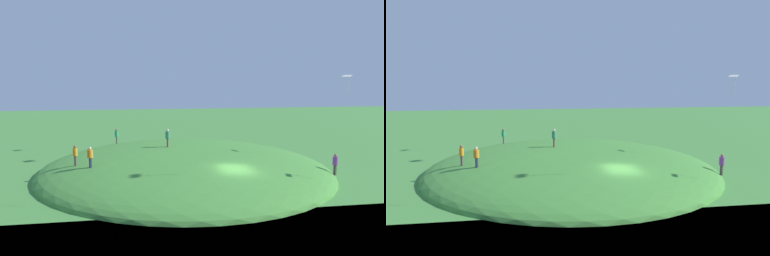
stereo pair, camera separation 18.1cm
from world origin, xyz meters
TOP-DOWN VIEW (x-y plane):
  - ground_plane at (0.00, 0.00)m, footprint 160.00×160.00m
  - grass_hill at (7.23, 2.77)m, footprint 27.43×26.32m
  - person_walking_path at (8.29, 4.24)m, footprint 0.57×0.57m
  - person_with_child at (14.95, 9.13)m, footprint 0.44×0.44m
  - person_watching_kites at (4.62, 12.15)m, footprint 0.51×0.51m
  - person_near_shore at (3.22, 10.84)m, footprint 0.58×0.58m
  - person_on_hilltop at (2.16, -9.27)m, footprint 0.55×0.55m
  - kite_7 at (3.77, -10.92)m, footprint 0.91×0.85m
  - mooring_post at (-4.10, 0.79)m, footprint 0.14×0.14m

SIDE VIEW (x-z plane):
  - ground_plane at x=0.00m, z-range 0.00..0.00m
  - grass_hill at x=7.23m, z-range -2.10..2.10m
  - mooring_post at x=-4.10m, z-range 0.00..0.90m
  - person_on_hilltop at x=2.16m, z-range 0.57..2.41m
  - person_with_child at x=14.95m, z-range 1.61..3.22m
  - person_watching_kites at x=4.62m, z-range 1.64..3.31m
  - person_near_shore at x=3.22m, z-range 1.74..3.36m
  - person_walking_path at x=8.29m, z-range 2.29..3.98m
  - kite_7 at x=3.77m, z-range 7.69..9.38m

